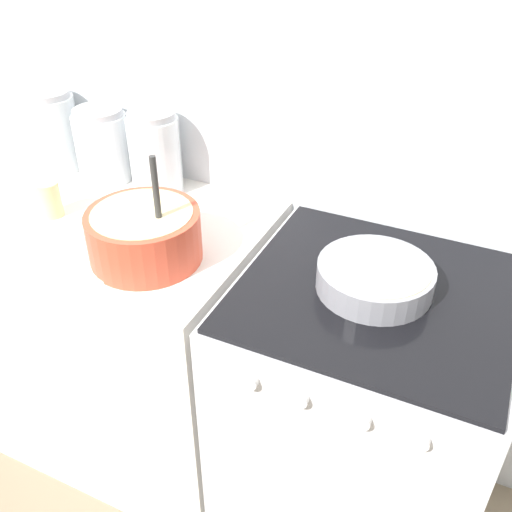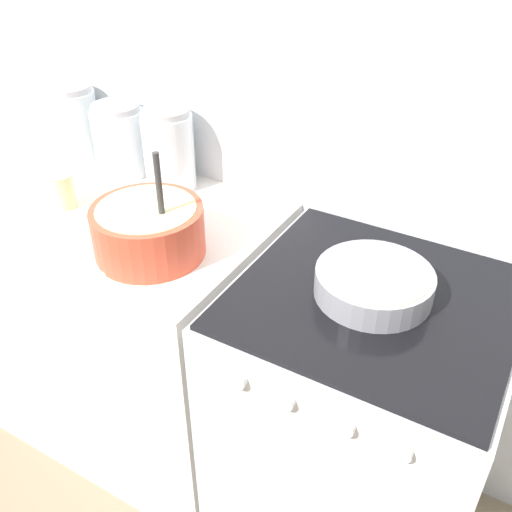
# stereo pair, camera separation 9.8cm
# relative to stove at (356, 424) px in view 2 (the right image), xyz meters

# --- Properties ---
(wall_back) EXTENTS (4.83, 0.05, 2.40)m
(wall_back) POSITION_rel_stove_xyz_m (-0.35, 0.34, 0.74)
(wall_back) COLOR silver
(wall_back) RESTS_ON ground_plane
(countertop_cabinet) EXTENTS (0.92, 0.63, 0.91)m
(countertop_cabinet) POSITION_rel_stove_xyz_m (-0.81, 0.00, 0.00)
(countertop_cabinet) COLOR silver
(countertop_cabinet) RESTS_ON ground_plane
(stove) EXTENTS (0.67, 0.65, 0.91)m
(stove) POSITION_rel_stove_xyz_m (0.00, 0.00, 0.00)
(stove) COLOR silver
(stove) RESTS_ON ground_plane
(mixing_bowl) EXTENTS (0.29, 0.29, 0.29)m
(mixing_bowl) POSITION_rel_stove_xyz_m (-0.58, -0.12, 0.53)
(mixing_bowl) COLOR #D84C33
(mixing_bowl) RESTS_ON countertop_cabinet
(baking_pan) EXTENTS (0.28, 0.28, 0.07)m
(baking_pan) POSITION_rel_stove_xyz_m (-0.01, 0.00, 0.49)
(baking_pan) COLOR gray
(baking_pan) RESTS_ON stove
(storage_jar_left) EXTENTS (0.17, 0.17, 0.26)m
(storage_jar_left) POSITION_rel_stove_xyz_m (-1.15, 0.21, 0.57)
(storage_jar_left) COLOR silver
(storage_jar_left) RESTS_ON countertop_cabinet
(storage_jar_middle) EXTENTS (0.17, 0.17, 0.23)m
(storage_jar_middle) POSITION_rel_stove_xyz_m (-0.95, 0.21, 0.56)
(storage_jar_middle) COLOR silver
(storage_jar_middle) RESTS_ON countertop_cabinet
(storage_jar_right) EXTENTS (0.16, 0.16, 0.25)m
(storage_jar_right) POSITION_rel_stove_xyz_m (-0.76, 0.21, 0.56)
(storage_jar_right) COLOR silver
(storage_jar_right) RESTS_ON countertop_cabinet
(tin_can) EXTENTS (0.07, 0.07, 0.10)m
(tin_can) POSITION_rel_stove_xyz_m (-0.95, -0.05, 0.51)
(tin_can) COLOR beige
(tin_can) RESTS_ON countertop_cabinet
(recipe_page) EXTENTS (0.31, 0.34, 0.01)m
(recipe_page) POSITION_rel_stove_xyz_m (-0.73, -0.15, 0.46)
(recipe_page) COLOR white
(recipe_page) RESTS_ON countertop_cabinet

